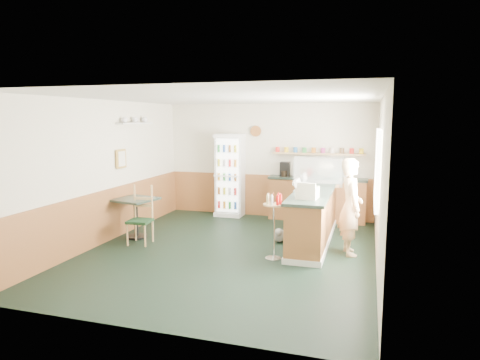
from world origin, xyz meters
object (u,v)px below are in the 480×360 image
at_px(display_case, 319,171).
at_px(cafe_table, 136,210).
at_px(cafe_chair, 142,213).
at_px(cash_register, 308,193).
at_px(drinks_fridge, 230,175).
at_px(condiment_stand, 274,217).
at_px(shopkeeper, 351,207).

height_order(display_case, cafe_table, display_case).
relative_size(cafe_table, cafe_chair, 0.78).
bearing_deg(cafe_chair, cash_register, -3.40).
height_order(drinks_fridge, cash_register, drinks_fridge).
relative_size(cash_register, condiment_stand, 0.33).
relative_size(cash_register, cafe_table, 0.42).
bearing_deg(cafe_chair, drinks_fridge, 66.92).
bearing_deg(condiment_stand, cafe_chair, 175.11).
distance_m(display_case, cafe_table, 3.75).
distance_m(cash_register, shopkeeper, 0.82).
xyz_separation_m(shopkeeper, cafe_chair, (-3.81, -0.43, -0.27)).
distance_m(shopkeeper, cafe_table, 4.11).
xyz_separation_m(drinks_fridge, cafe_chair, (-0.87, -2.70, -0.42)).
bearing_deg(cafe_table, shopkeeper, 2.21).
bearing_deg(cafe_table, display_case, 22.41).
height_order(condiment_stand, cafe_chair, condiment_stand).
xyz_separation_m(drinks_fridge, cash_register, (2.24, -2.60, 0.12)).
distance_m(cafe_table, cafe_chair, 0.40).
bearing_deg(drinks_fridge, display_case, -24.60).
distance_m(drinks_fridge, cash_register, 3.43).
xyz_separation_m(cash_register, shopkeeper, (0.70, 0.33, -0.27)).
bearing_deg(cash_register, display_case, 94.52).
bearing_deg(cafe_table, cafe_chair, -42.63).
xyz_separation_m(condiment_stand, cafe_table, (-2.89, 0.49, -0.17)).
relative_size(shopkeeper, condiment_stand, 1.53).
distance_m(display_case, condiment_stand, 2.04).
bearing_deg(cash_register, cafe_chair, -173.70).
relative_size(drinks_fridge, cafe_chair, 1.81).
xyz_separation_m(drinks_fridge, display_case, (2.24, -1.03, 0.30)).
relative_size(shopkeeper, cafe_chair, 1.53).
bearing_deg(shopkeeper, condiment_stand, 101.73).
bearing_deg(display_case, cafe_chair, -151.76).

